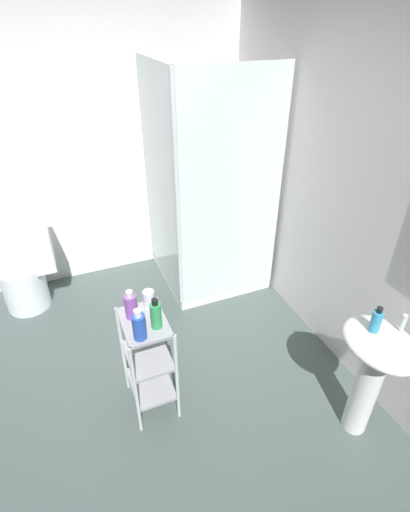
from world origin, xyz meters
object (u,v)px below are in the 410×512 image
storage_cart (148,357)px  shampoo_bottle_blue (139,326)px  hand_soap_bottle (376,321)px  pedestal_sink (374,364)px  body_wash_bottle_green (156,315)px  shower_stall (203,240)px  rinse_cup (149,298)px  conditioner_bottle_purple (131,306)px  toilet (29,276)px

storage_cart → shampoo_bottle_blue: shampoo_bottle_blue is taller
hand_soap_bottle → pedestal_sink: bearing=30.8°
shampoo_bottle_blue → body_wash_bottle_green: 0.12m
pedestal_sink → storage_cart: pedestal_sink is taller
shower_stall → rinse_cup: 1.35m
storage_cart → pedestal_sink: bearing=59.6°
conditioner_bottle_purple → body_wash_bottle_green: body_wash_bottle_green is taller
conditioner_bottle_purple → body_wash_bottle_green: (0.14, 0.11, 0.00)m
conditioner_bottle_purple → toilet: bearing=-154.5°
shower_stall → body_wash_bottle_green: shower_stall is taller
rinse_cup → pedestal_sink: bearing=53.5°
hand_soap_bottle → shampoo_bottle_blue: size_ratio=0.82×
shampoo_bottle_blue → conditioner_bottle_purple: (-0.19, -0.00, -0.00)m
shower_stall → storage_cart: size_ratio=2.70×
toilet → hand_soap_bottle: 2.81m
storage_cart → hand_soap_bottle: bearing=60.9°
shower_stall → conditioner_bottle_purple: shower_stall is taller
rinse_cup → shampoo_bottle_blue: bearing=-25.9°
shower_stall → rinse_cup: shower_stall is taller
rinse_cup → body_wash_bottle_green: bearing=-3.1°
toilet → rinse_cup: size_ratio=6.97×
shower_stall → body_wash_bottle_green: (1.24, -0.80, 0.37)m
shampoo_bottle_blue → body_wash_bottle_green: bearing=114.8°
shower_stall → shampoo_bottle_blue: bearing=-35.2°
conditioner_bottle_purple → pedestal_sink: bearing=58.5°
shower_stall → pedestal_sink: size_ratio=2.47×
toilet → storage_cart: toilet is taller
shower_stall → pedestal_sink: 1.88m
shower_stall → pedestal_sink: shower_stall is taller
body_wash_bottle_green → rinse_cup: size_ratio=1.86×
conditioner_bottle_purple → body_wash_bottle_green: bearing=39.6°
shower_stall → storage_cart: shower_stall is taller
toilet → storage_cart: 1.59m
pedestal_sink → shampoo_bottle_blue: 1.36m
pedestal_sink → storage_cart: size_ratio=1.09×
shampoo_bottle_blue → rinse_cup: bearing=154.1°
hand_soap_bottle → conditioner_bottle_purple: hand_soap_bottle is taller
toilet → body_wash_bottle_green: bearing=27.0°
shower_stall → toilet: bearing=-99.3°
toilet → pedestal_sink: bearing=41.5°
conditioner_bottle_purple → body_wash_bottle_green: size_ratio=0.95×
shampoo_bottle_blue → hand_soap_bottle: bearing=66.8°
shampoo_bottle_blue → rinse_cup: shampoo_bottle_blue is taller
pedestal_sink → toilet: 2.82m
storage_cart → rinse_cup: bearing=151.4°
toilet → conditioner_bottle_purple: size_ratio=3.94×
conditioner_bottle_purple → shampoo_bottle_blue: bearing=0.7°
pedestal_sink → shampoo_bottle_blue: bearing=-114.7°
shower_stall → rinse_cup: (1.04, -0.79, 0.33)m
hand_soap_bottle → rinse_cup: bearing=-125.6°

